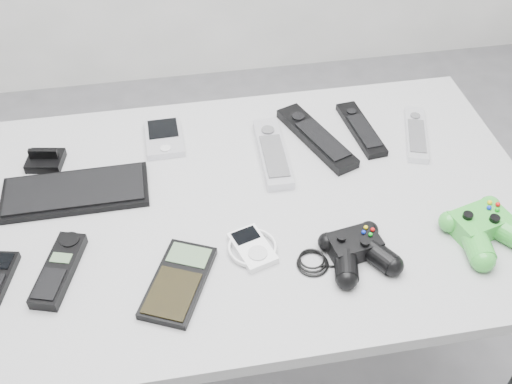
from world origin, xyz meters
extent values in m
cube|color=#949497|center=(0.05, 0.08, 0.75)|extent=(1.14, 0.73, 0.03)
cylinder|color=black|center=(-0.47, 0.39, 0.37)|extent=(0.04, 0.04, 0.73)
cylinder|color=black|center=(0.56, 0.39, 0.37)|extent=(0.04, 0.04, 0.73)
cube|color=black|center=(-0.32, 0.16, 0.77)|extent=(0.30, 0.13, 0.02)
cube|color=black|center=(-0.39, 0.27, 0.78)|extent=(0.09, 0.08, 0.04)
cube|color=silver|center=(-0.13, 0.31, 0.77)|extent=(0.08, 0.13, 0.02)
cube|color=silver|center=(0.10, 0.21, 0.77)|extent=(0.06, 0.22, 0.02)
cube|color=black|center=(0.21, 0.25, 0.77)|extent=(0.14, 0.25, 0.02)
cube|color=black|center=(0.32, 0.26, 0.77)|extent=(0.07, 0.20, 0.02)
cube|color=silver|center=(0.43, 0.22, 0.77)|extent=(0.10, 0.19, 0.02)
cube|color=black|center=(-0.34, -0.04, 0.77)|extent=(0.10, 0.17, 0.03)
cube|color=black|center=(-0.13, -0.10, 0.77)|extent=(0.15, 0.20, 0.02)
cube|color=white|center=(0.01, -0.05, 0.77)|extent=(0.12, 0.12, 0.02)
camera|label=1|loc=(-0.11, -0.77, 1.62)|focal=42.00mm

